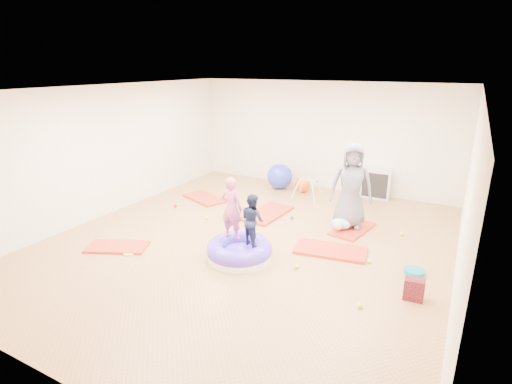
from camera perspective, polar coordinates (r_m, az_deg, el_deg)
The scene contains 19 objects.
room at distance 7.13m, azimuth -1.14°, elevation 3.18°, with size 7.01×8.01×2.81m.
gym_mat_front_left at distance 7.77m, azimuth -19.21°, elevation -7.40°, with size 1.07×0.53×0.04m, color red.
gym_mat_mid_left at distance 9.99m, azimuth -7.37°, elevation -0.88°, with size 1.17×0.58×0.05m, color red.
gym_mat_center_back at distance 8.91m, azimuth 1.65°, elevation -3.07°, with size 1.31×0.66×0.05m, color red.
gym_mat_right at distance 7.33m, azimuth 10.59°, elevation -8.20°, with size 1.25×0.62×0.05m, color red.
gym_mat_rear_right at distance 8.32m, azimuth 13.61°, elevation -5.17°, with size 1.09×0.55×0.05m, color red.
inflatable_cushion at distance 6.94m, azimuth -2.38°, elevation -8.40°, with size 1.14×1.14×0.36m.
child_pink at distance 6.85m, azimuth -3.52°, elevation -1.95°, with size 0.41×0.27×1.12m, color #C95583.
child_navy at distance 6.64m, azimuth -0.52°, elevation -3.59°, with size 0.44×0.34×0.90m, color #1A2142.
adult_caregiver at distance 8.13m, azimuth 13.45°, elevation 0.89°, with size 0.84×0.55×1.72m, color slate.
infant at distance 8.14m, azimuth 11.94°, elevation -4.53°, with size 0.38×0.39×0.23m.
ball_pit_balls at distance 7.70m, azimuth 2.83°, elevation -6.47°, with size 5.02×2.88×0.08m.
exercise_ball_blue at distance 10.70m, azimuth 3.43°, elevation 2.25°, with size 0.67×0.67×0.67m, color blue.
exercise_ball_orange at distance 10.49m, azimuth 6.73°, elevation 1.04°, with size 0.39×0.39×0.39m, color #FF5703.
infant_play_gym at distance 9.90m, azimuth 7.36°, elevation 0.83°, with size 0.65×0.62×0.50m.
cube_shelf at distance 10.38m, azimuth 16.77°, elevation 1.13°, with size 0.71×0.35×0.71m.
balance_disc at distance 6.98m, azimuth 21.69°, elevation -10.54°, with size 0.32×0.32×0.07m, color #0C7788.
backpack at distance 6.23m, azimuth 21.62°, elevation -12.83°, with size 0.28×0.17×0.32m, color maroon.
yellow_toy at distance 7.48m, azimuth -17.68°, elevation -8.32°, with size 0.21×0.21×0.03m, color yellow.
Camera 1 is at (3.38, -6.01, 3.20)m, focal length 28.00 mm.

